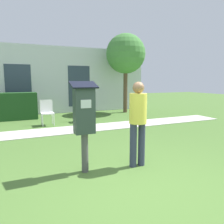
{
  "coord_description": "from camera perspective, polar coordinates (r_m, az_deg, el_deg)",
  "views": [
    {
      "loc": [
        -1.59,
        -2.72,
        1.61
      ],
      "look_at": [
        -0.03,
        0.76,
        1.05
      ],
      "focal_mm": 35.0,
      "sensor_mm": 36.0,
      "label": 1
    }
  ],
  "objects": [
    {
      "name": "building_facade",
      "position": [
        10.94,
        -15.92,
        8.0
      ],
      "size": [
        10.0,
        0.26,
        3.2
      ],
      "color": "silver",
      "rests_on": "ground"
    },
    {
      "name": "outdoor_chair_left",
      "position": [
        8.15,
        -16.65,
        0.4
      ],
      "size": [
        0.44,
        0.44,
        0.9
      ],
      "rotation": [
        0.0,
        0.0,
        0.17
      ],
      "color": "white",
      "rests_on": "ground"
    },
    {
      "name": "tree",
      "position": [
        10.93,
        3.59,
        14.84
      ],
      "size": [
        1.9,
        1.9,
        3.82
      ],
      "color": "brown",
      "rests_on": "ground"
    },
    {
      "name": "parking_meter",
      "position": [
        3.75,
        -7.28,
        -0.8
      ],
      "size": [
        0.44,
        0.31,
        1.59
      ],
      "color": "#4C4C4C",
      "rests_on": "ground"
    },
    {
      "name": "outdoor_chair_middle",
      "position": [
        8.58,
        -7.99,
        1.06
      ],
      "size": [
        0.44,
        0.44,
        0.9
      ],
      "rotation": [
        0.0,
        0.0,
        0.19
      ],
      "color": "white",
      "rests_on": "ground"
    },
    {
      "name": "ground_plane",
      "position": [
        3.54,
        5.86,
        -18.79
      ],
      "size": [
        40.0,
        40.0,
        0.0
      ],
      "primitive_type": "plane",
      "color": "#476B2D"
    },
    {
      "name": "person_standing",
      "position": [
        4.03,
        6.77,
        -1.41
      ],
      "size": [
        0.32,
        0.32,
        1.58
      ],
      "rotation": [
        0.0,
        0.0,
        0.31
      ],
      "color": "#333851",
      "rests_on": "ground"
    },
    {
      "name": "sidewalk",
      "position": [
        7.22,
        -10.81,
        -4.59
      ],
      "size": [
        12.0,
        1.1,
        0.02
      ],
      "color": "beige",
      "rests_on": "ground"
    },
    {
      "name": "hedge_row",
      "position": [
        9.68,
        -26.65,
        1.2
      ],
      "size": [
        2.59,
        0.6,
        1.1
      ],
      "color": "#1E471E",
      "rests_on": "ground"
    }
  ]
}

